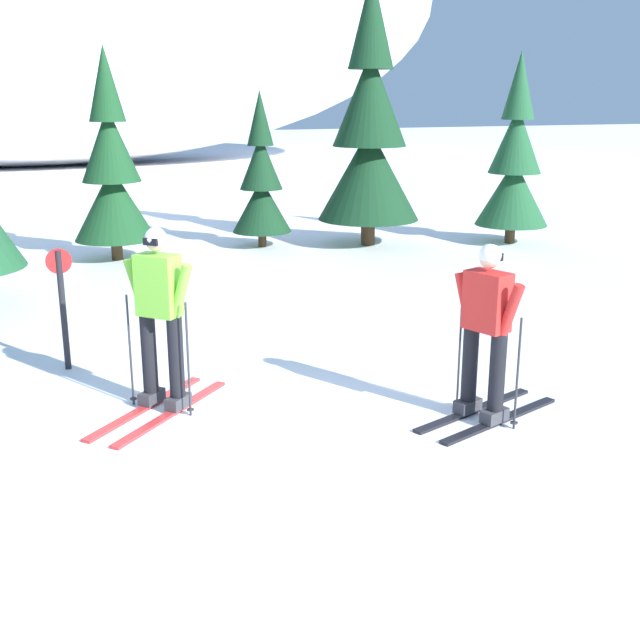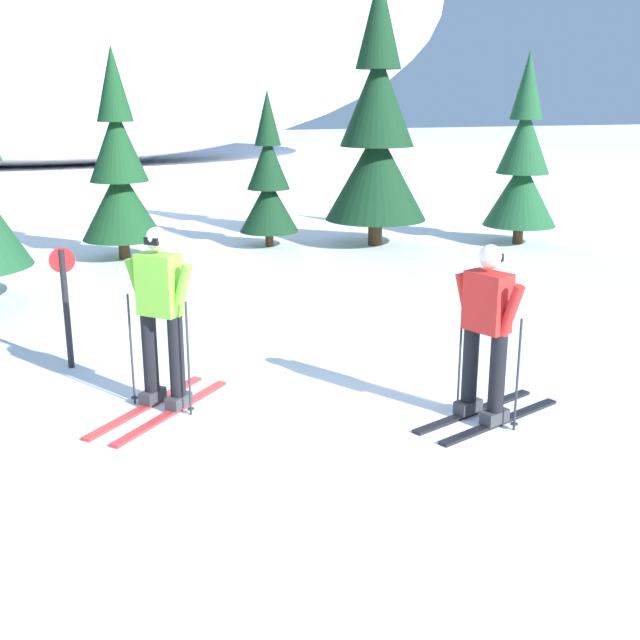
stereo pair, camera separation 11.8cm
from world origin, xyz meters
The scene contains 8 objects.
ground_plane centered at (0.00, 0.00, 0.00)m, with size 120.00×120.00×0.00m, color white.
skier_red_jacket centered at (2.20, -0.23, 0.89)m, with size 1.69×0.95×1.71m.
skier_lime_jacket centered at (-0.60, 1.11, 0.94)m, with size 1.56×1.56×1.81m.
pine_tree_center centered at (-0.17, 8.75, 1.61)m, with size 1.49×1.49×3.86m.
pine_tree_center_right centered at (2.76, 9.06, 1.29)m, with size 1.19×1.19×3.09m.
pine_tree_right centered at (4.86, 8.49, 2.21)m, with size 2.04×2.04×5.29m.
pine_tree_far_right centered at (7.71, 7.64, 1.60)m, with size 1.48×1.48×3.83m.
trail_marker_post centered at (-1.43, 2.67, 0.79)m, with size 0.28×0.07×1.38m.
Camera 2 is at (-1.61, -6.35, 3.01)m, focal length 44.53 mm.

